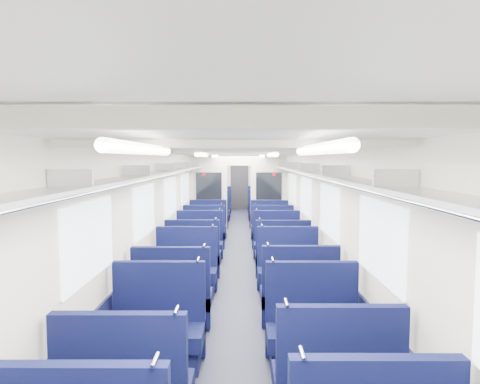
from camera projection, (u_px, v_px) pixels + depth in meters
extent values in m
cube|color=black|center=(238.00, 258.00, 9.31)|extent=(2.80, 18.00, 0.01)
cube|color=silver|center=(238.00, 152.00, 9.12)|extent=(2.80, 18.00, 0.01)
cube|color=beige|center=(174.00, 206.00, 9.22)|extent=(0.02, 18.00, 2.35)
cube|color=black|center=(175.00, 243.00, 9.28)|extent=(0.03, 17.90, 0.70)
cube|color=beige|center=(302.00, 206.00, 9.21)|extent=(0.02, 18.00, 2.35)
cube|color=black|center=(301.00, 243.00, 9.28)|extent=(0.03, 17.90, 0.70)
cube|color=beige|center=(240.00, 182.00, 18.19)|extent=(2.80, 0.02, 2.35)
cube|color=#B2B5BA|center=(182.00, 169.00, 9.15)|extent=(0.34, 17.40, 0.04)
cylinder|color=silver|center=(190.00, 170.00, 9.15)|extent=(0.02, 17.40, 0.02)
cube|color=#B2B5BA|center=(71.00, 179.00, 3.17)|extent=(0.34, 0.03, 0.14)
cube|color=#B2B5BA|center=(136.00, 171.00, 5.16)|extent=(0.34, 0.03, 0.14)
cube|color=#B2B5BA|center=(166.00, 167.00, 7.15)|extent=(0.34, 0.03, 0.14)
cube|color=#B2B5BA|center=(182.00, 166.00, 9.15)|extent=(0.34, 0.03, 0.14)
cube|color=#B2B5BA|center=(193.00, 164.00, 11.14)|extent=(0.34, 0.03, 0.14)
cube|color=#B2B5BA|center=(200.00, 163.00, 13.13)|extent=(0.34, 0.03, 0.14)
cube|color=#B2B5BA|center=(205.00, 163.00, 15.13)|extent=(0.34, 0.03, 0.14)
cube|color=#B2B5BA|center=(209.00, 162.00, 17.12)|extent=(0.34, 0.03, 0.14)
cube|color=#B2B5BA|center=(294.00, 169.00, 9.15)|extent=(0.34, 17.40, 0.04)
cylinder|color=silver|center=(286.00, 170.00, 9.15)|extent=(0.02, 17.40, 0.02)
cube|color=#B2B5BA|center=(395.00, 179.00, 3.16)|extent=(0.34, 0.03, 0.14)
cube|color=#B2B5BA|center=(336.00, 171.00, 5.15)|extent=(0.34, 0.03, 0.14)
cube|color=#B2B5BA|center=(309.00, 167.00, 7.15)|extent=(0.34, 0.03, 0.14)
cube|color=#B2B5BA|center=(294.00, 166.00, 9.14)|extent=(0.34, 0.03, 0.14)
cube|color=#B2B5BA|center=(285.00, 164.00, 11.14)|extent=(0.34, 0.03, 0.14)
cube|color=#B2B5BA|center=(278.00, 163.00, 13.13)|extent=(0.34, 0.03, 0.14)
cube|color=#B2B5BA|center=(273.00, 163.00, 15.12)|extent=(0.34, 0.03, 0.14)
cube|color=#B2B5BA|center=(269.00, 162.00, 17.12)|extent=(0.34, 0.03, 0.14)
cube|color=white|center=(90.00, 241.00, 4.01)|extent=(0.02, 1.30, 0.75)
cube|color=white|center=(145.00, 211.00, 6.31)|extent=(0.02, 1.30, 0.75)
cube|color=white|center=(170.00, 197.00, 8.60)|extent=(0.02, 1.30, 0.75)
cube|color=white|center=(185.00, 189.00, 10.89)|extent=(0.02, 1.30, 0.75)
cube|color=white|center=(197.00, 183.00, 13.68)|extent=(0.02, 1.30, 0.75)
cube|color=white|center=(203.00, 179.00, 15.98)|extent=(0.02, 1.30, 0.75)
cube|color=white|center=(380.00, 241.00, 4.01)|extent=(0.02, 1.30, 0.75)
cube|color=white|center=(329.00, 211.00, 6.30)|extent=(0.02, 1.30, 0.75)
cube|color=white|center=(306.00, 197.00, 8.59)|extent=(0.02, 1.30, 0.75)
cube|color=white|center=(292.00, 189.00, 10.89)|extent=(0.02, 1.30, 0.75)
cube|color=white|center=(282.00, 183.00, 13.68)|extent=(0.02, 1.30, 0.75)
cube|color=white|center=(276.00, 179.00, 15.97)|extent=(0.02, 1.30, 0.75)
cube|color=beige|center=(219.00, 118.00, 1.15)|extent=(2.70, 0.06, 0.06)
cube|color=beige|center=(233.00, 144.00, 3.14)|extent=(2.70, 0.06, 0.06)
cube|color=beige|center=(236.00, 150.00, 5.14)|extent=(2.70, 0.06, 0.06)
cube|color=beige|center=(237.00, 152.00, 7.13)|extent=(2.70, 0.06, 0.06)
cube|color=beige|center=(238.00, 153.00, 9.12)|extent=(2.70, 0.06, 0.06)
cube|color=beige|center=(239.00, 154.00, 11.12)|extent=(2.70, 0.06, 0.06)
cube|color=beige|center=(239.00, 155.00, 13.11)|extent=(2.70, 0.06, 0.06)
cube|color=beige|center=(239.00, 155.00, 15.10)|extent=(2.70, 0.06, 0.06)
cube|color=beige|center=(239.00, 156.00, 17.10)|extent=(2.70, 0.06, 0.06)
cylinder|color=white|center=(144.00, 149.00, 2.65)|extent=(0.07, 1.60, 0.07)
cylinder|color=white|center=(202.00, 155.00, 6.64)|extent=(0.07, 1.60, 0.07)
cylinder|color=white|center=(216.00, 156.00, 10.13)|extent=(0.07, 1.60, 0.07)
cylinder|color=white|center=(223.00, 157.00, 14.61)|extent=(0.07, 1.60, 0.07)
cylinder|color=white|center=(319.00, 149.00, 2.65)|extent=(0.07, 1.60, 0.07)
cylinder|color=white|center=(272.00, 155.00, 6.63)|extent=(0.07, 1.60, 0.07)
cylinder|color=white|center=(261.00, 156.00, 10.12)|extent=(0.07, 1.60, 0.07)
cylinder|color=white|center=(255.00, 157.00, 14.61)|extent=(0.07, 1.60, 0.07)
cube|color=black|center=(240.00, 187.00, 18.14)|extent=(0.75, 0.06, 2.00)
cube|color=beige|center=(209.00, 194.00, 12.36)|extent=(1.05, 0.08, 2.35)
cube|color=black|center=(209.00, 186.00, 12.29)|extent=(0.76, 0.02, 0.80)
cylinder|color=red|center=(204.00, 174.00, 12.26)|extent=(0.12, 0.01, 0.12)
cube|color=beige|center=(269.00, 194.00, 12.35)|extent=(1.05, 0.08, 2.35)
cube|color=black|center=(269.00, 186.00, 12.29)|extent=(0.76, 0.02, 0.80)
cylinder|color=red|center=(274.00, 174.00, 12.25)|extent=(0.12, 0.01, 0.12)
cube|color=beige|center=(239.00, 159.00, 12.28)|extent=(0.70, 0.08, 0.35)
cylinder|color=silver|center=(155.00, 360.00, 2.29)|extent=(0.02, 0.15, 0.02)
cylinder|color=silver|center=(302.00, 353.00, 2.37)|extent=(0.02, 0.15, 0.02)
cube|color=#0C103A|center=(119.00, 384.00, 3.09)|extent=(1.00, 0.10, 1.07)
cylinder|color=silver|center=(176.00, 310.00, 3.04)|extent=(0.02, 0.15, 0.02)
cube|color=#0C103A|center=(341.00, 373.00, 3.24)|extent=(1.00, 0.10, 1.07)
cylinder|color=silver|center=(286.00, 303.00, 3.20)|extent=(0.02, 0.15, 0.02)
cube|color=#0C103A|center=(156.00, 336.00, 4.42)|extent=(1.00, 0.52, 0.17)
cube|color=black|center=(156.00, 356.00, 4.44)|extent=(0.92, 0.42, 0.26)
cube|color=#0C103A|center=(160.00, 309.00, 4.62)|extent=(1.00, 0.10, 1.07)
cylinder|color=silver|center=(198.00, 259.00, 4.58)|extent=(0.02, 0.15, 0.02)
cube|color=#0C103A|center=(314.00, 336.00, 4.41)|extent=(1.00, 0.52, 0.17)
cube|color=black|center=(314.00, 356.00, 4.43)|extent=(0.92, 0.42, 0.26)
cube|color=#0C103A|center=(311.00, 309.00, 4.61)|extent=(1.00, 0.10, 1.07)
cylinder|color=silver|center=(273.00, 260.00, 4.57)|extent=(0.02, 0.15, 0.02)
cube|color=#0C103A|center=(174.00, 299.00, 5.59)|extent=(1.00, 0.52, 0.17)
cube|color=black|center=(174.00, 315.00, 5.61)|extent=(0.92, 0.42, 0.26)
cube|color=#0C103A|center=(171.00, 288.00, 5.36)|extent=(1.00, 0.10, 1.07)
cylinder|color=silver|center=(204.00, 245.00, 5.32)|extent=(0.02, 0.15, 0.02)
cube|color=#0C103A|center=(298.00, 297.00, 5.67)|extent=(1.00, 0.52, 0.17)
cube|color=black|center=(298.00, 312.00, 5.69)|extent=(0.92, 0.42, 0.26)
cube|color=#0C103A|center=(300.00, 286.00, 5.44)|extent=(1.00, 0.10, 1.07)
cylinder|color=silver|center=(268.00, 244.00, 5.40)|extent=(0.02, 0.15, 0.02)
cube|color=#0C103A|center=(185.00, 275.00, 6.76)|extent=(1.00, 0.52, 0.17)
cube|color=black|center=(186.00, 288.00, 6.78)|extent=(0.92, 0.42, 0.26)
cube|color=#0C103A|center=(187.00, 258.00, 6.96)|extent=(1.00, 0.10, 1.07)
cylinder|color=silver|center=(213.00, 225.00, 6.92)|extent=(0.02, 0.15, 0.02)
cube|color=#0C103A|center=(289.00, 274.00, 6.77)|extent=(1.00, 0.52, 0.17)
cube|color=black|center=(289.00, 287.00, 6.79)|extent=(0.92, 0.42, 0.26)
cube|color=#0C103A|center=(287.00, 258.00, 6.97)|extent=(1.00, 0.10, 1.07)
cylinder|color=silver|center=(262.00, 225.00, 6.93)|extent=(0.02, 0.15, 0.02)
cube|color=#0C103A|center=(194.00, 257.00, 7.95)|extent=(1.00, 0.52, 0.17)
cube|color=black|center=(194.00, 268.00, 7.97)|extent=(0.92, 0.42, 0.26)
cube|color=#0C103A|center=(192.00, 249.00, 7.72)|extent=(1.00, 0.10, 1.07)
cylinder|color=silver|center=(215.00, 219.00, 7.68)|extent=(0.02, 0.15, 0.02)
cube|color=#0C103A|center=(282.00, 258.00, 7.91)|extent=(1.00, 0.52, 0.17)
cube|color=black|center=(282.00, 269.00, 7.93)|extent=(0.92, 0.42, 0.26)
cube|color=#0C103A|center=(283.00, 249.00, 7.68)|extent=(1.00, 0.10, 1.07)
cylinder|color=silver|center=(260.00, 219.00, 7.64)|extent=(0.02, 0.15, 0.02)
cube|color=#0C103A|center=(199.00, 246.00, 8.94)|extent=(1.00, 0.52, 0.17)
cube|color=black|center=(199.00, 256.00, 8.96)|extent=(0.92, 0.42, 0.26)
cube|color=#0C103A|center=(200.00, 235.00, 9.14)|extent=(1.00, 0.10, 1.07)
cylinder|color=silver|center=(219.00, 209.00, 9.09)|extent=(0.02, 0.15, 0.02)
cube|color=#0C103A|center=(277.00, 247.00, 8.92)|extent=(1.00, 0.52, 0.17)
cube|color=black|center=(277.00, 256.00, 8.94)|extent=(0.92, 0.42, 0.26)
cube|color=#0C103A|center=(276.00, 235.00, 9.12)|extent=(1.00, 0.10, 1.07)
cylinder|color=silver|center=(257.00, 209.00, 9.07)|extent=(0.02, 0.15, 0.02)
cube|color=#0C103A|center=(205.00, 234.00, 10.38)|extent=(1.00, 0.52, 0.17)
cube|color=black|center=(205.00, 243.00, 10.40)|extent=(0.92, 0.42, 0.26)
cube|color=#0C103A|center=(204.00, 227.00, 10.15)|extent=(1.00, 0.10, 1.07)
cylinder|color=silver|center=(221.00, 204.00, 10.11)|extent=(0.02, 0.15, 0.02)
cube|color=#0C103A|center=(272.00, 234.00, 10.39)|extent=(1.00, 0.52, 0.17)
cube|color=black|center=(272.00, 243.00, 10.41)|extent=(0.92, 0.42, 0.26)
cube|color=#0C103A|center=(273.00, 227.00, 10.16)|extent=(1.00, 0.10, 1.07)
cylinder|color=silver|center=(255.00, 204.00, 10.12)|extent=(0.02, 0.15, 0.02)
cube|color=#0C103A|center=(208.00, 228.00, 11.25)|extent=(1.00, 0.52, 0.17)
cube|color=black|center=(208.00, 236.00, 11.27)|extent=(0.92, 0.42, 0.26)
cube|color=#0C103A|center=(208.00, 219.00, 11.45)|extent=(1.00, 0.10, 1.07)
cylinder|color=silver|center=(224.00, 199.00, 11.40)|extent=(0.02, 0.15, 0.02)
cube|color=#0C103A|center=(270.00, 229.00, 11.15)|extent=(1.00, 0.52, 0.17)
cube|color=black|center=(270.00, 237.00, 11.17)|extent=(0.92, 0.42, 0.26)
cube|color=#0C103A|center=(269.00, 220.00, 11.35)|extent=(1.00, 0.10, 1.07)
cylinder|color=silver|center=(254.00, 199.00, 11.31)|extent=(0.02, 0.15, 0.02)
cube|color=#0C103A|center=(213.00, 217.00, 13.36)|extent=(1.00, 0.52, 0.17)
cube|color=black|center=(213.00, 224.00, 13.38)|extent=(0.92, 0.42, 0.26)
cube|color=#0C103A|center=(212.00, 212.00, 13.13)|extent=(1.00, 0.10, 1.07)
cylinder|color=silver|center=(226.00, 194.00, 13.09)|extent=(0.02, 0.15, 0.02)
cube|color=#0C103A|center=(265.00, 217.00, 13.42)|extent=(1.00, 0.52, 0.17)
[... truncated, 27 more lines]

